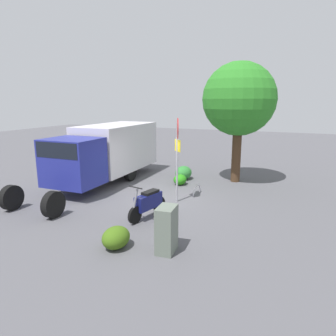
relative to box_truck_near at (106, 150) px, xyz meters
The scene contains 10 objects.
ground_plane 3.93m from the box_truck_near, 65.77° to the left, with size 60.00×60.00×0.00m, color #525156.
box_truck_near is the anchor object (origin of this frame).
motorcycle 5.21m from the box_truck_near, 49.61° to the left, with size 1.79×0.70×1.20m.
stop_sign 4.47m from the box_truck_near, 71.05° to the left, with size 0.71×0.33×3.20m.
street_tree 6.63m from the box_truck_near, 113.46° to the left, with size 3.36×3.36×5.57m.
utility_cabinet 7.55m from the box_truck_near, 45.80° to the left, with size 0.66×0.43×1.21m, color slate.
bike_rack_hoop 4.86m from the box_truck_near, 87.19° to the left, with size 0.85×0.85×0.05m, color #B7B7BC.
shrub_near_sign 3.93m from the box_truck_near, 119.81° to the left, with size 0.97×0.79×0.66m, color #2F7C33.
shrub_mid_verge 3.78m from the box_truck_near, 103.76° to the left, with size 0.71×0.58×0.49m, color #278616.
shrub_by_tree 7.00m from the box_truck_near, 36.19° to the left, with size 0.84×0.69×0.57m, color #3F6316.
Camera 1 is at (10.25, 4.87, 3.79)m, focal length 32.02 mm.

